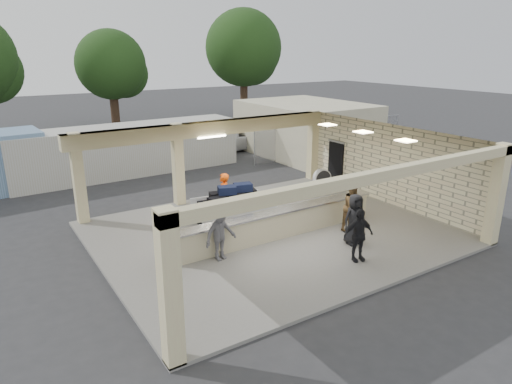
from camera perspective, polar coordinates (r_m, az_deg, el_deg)
ground at (r=16.68m, az=1.90°, el=-5.30°), size 120.00×120.00×0.00m
pavilion at (r=16.84m, az=1.26°, el=-0.18°), size 12.01×10.00×3.55m
baggage_counter at (r=16.08m, az=2.93°, el=-3.95°), size 8.20×0.58×0.98m
luggage_cart at (r=16.77m, az=-3.01°, el=-1.64°), size 3.00×2.13×1.62m
drum_fan at (r=21.79m, az=8.23°, el=1.74°), size 0.89×0.47×0.94m
baggage_handler at (r=17.40m, az=-4.09°, el=-0.68°), size 0.75×0.76×1.89m
passenger_a at (r=16.86m, az=12.01°, el=-1.80°), size 0.91×0.47×1.80m
passenger_b at (r=14.52m, az=12.68°, el=-5.27°), size 1.06×0.60×1.70m
passenger_c at (r=14.26m, az=-4.47°, el=-5.10°), size 1.22×0.61×1.80m
passenger_d at (r=15.71m, az=12.23°, el=-3.34°), size 0.91×0.49×1.76m
car_white_a at (r=30.83m, az=-1.74°, el=6.78°), size 5.17×2.70×1.44m
car_white_b at (r=33.53m, az=4.71°, el=7.70°), size 5.21×3.32×1.54m
car_dark at (r=30.94m, az=-4.97°, el=6.91°), size 4.77×1.70×1.59m
container_white at (r=25.36m, az=-15.66°, el=5.12°), size 12.06×2.67×2.60m
fence at (r=29.80m, az=9.65°, el=6.82°), size 12.06×0.06×2.03m
tree_mid at (r=40.38m, az=-17.29°, el=14.65°), size 6.00×5.60×8.00m
tree_right at (r=44.28m, az=-1.31°, el=17.21°), size 7.20×7.00×10.00m
adjacent_building at (r=29.49m, az=6.20°, el=7.94°), size 6.00×8.00×3.20m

